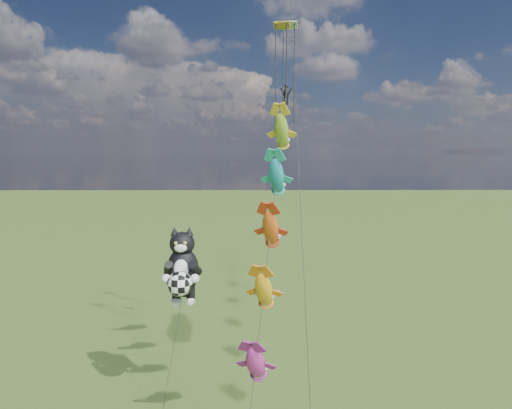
{
  "coord_description": "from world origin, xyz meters",
  "views": [
    {
      "loc": [
        7.58,
        -18.87,
        15.15
      ],
      "look_at": [
        7.83,
        10.37,
        11.54
      ],
      "focal_mm": 30.0,
      "sensor_mm": 36.0,
      "label": 1
    }
  ],
  "objects": [
    {
      "name": "cat_kite_rig",
      "position": [
        3.29,
        6.47,
        8.11
      ],
      "size": [
        2.39,
        4.08,
        10.64
      ],
      "rotation": [
        0.0,
        0.0,
        -0.32
      ],
      "color": "brown",
      "rests_on": "ground"
    },
    {
      "name": "fish_windsock_rig",
      "position": [
        8.56,
        3.93,
        10.98
      ],
      "size": [
        3.4,
        15.68,
        19.56
      ],
      "rotation": [
        0.0,
        0.0,
        0.13
      ],
      "color": "brown",
      "rests_on": "ground"
    },
    {
      "name": "parafoil_rig",
      "position": [
        9.94,
        11.1,
        19.82
      ],
      "size": [
        1.93,
        17.54,
        27.27
      ],
      "rotation": [
        0.0,
        0.0,
        0.08
      ],
      "color": "brown",
      "rests_on": "ground"
    }
  ]
}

